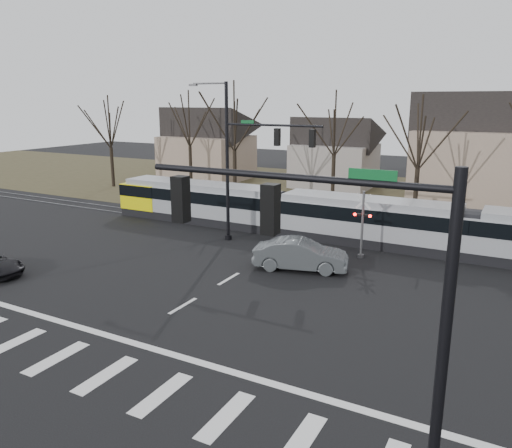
% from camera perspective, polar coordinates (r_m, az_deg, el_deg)
% --- Properties ---
extents(ground, '(140.00, 140.00, 0.00)m').
position_cam_1_polar(ground, '(21.74, -11.55, -11.00)').
color(ground, black).
extents(grass_verge, '(140.00, 28.00, 0.01)m').
position_cam_1_polar(grass_verge, '(49.53, 12.75, 3.09)').
color(grass_verge, '#38331E').
rests_on(grass_verge, ground).
extents(crosswalk, '(27.00, 2.60, 0.01)m').
position_cam_1_polar(crosswalk, '(19.21, -19.43, -15.07)').
color(crosswalk, silver).
rests_on(crosswalk, ground).
extents(stop_line, '(28.00, 0.35, 0.01)m').
position_cam_1_polar(stop_line, '(20.54, -14.82, -12.73)').
color(stop_line, silver).
rests_on(stop_line, ground).
extents(lane_dashes, '(0.18, 30.00, 0.01)m').
position_cam_1_polar(lane_dashes, '(34.74, 5.49, -1.21)').
color(lane_dashes, silver).
rests_on(lane_dashes, ground).
extents(rail_pair, '(90.00, 1.52, 0.06)m').
position_cam_1_polar(rail_pair, '(34.56, 5.36, -1.25)').
color(rail_pair, '#59595E').
rests_on(rail_pair, ground).
extents(tram, '(39.28, 2.92, 2.98)m').
position_cam_1_polar(tram, '(32.98, 12.43, 0.59)').
color(tram, gray).
rests_on(tram, ground).
extents(sedan, '(4.36, 6.02, 1.69)m').
position_cam_1_polar(sedan, '(27.47, 5.13, -3.51)').
color(sedan, '#505557').
rests_on(sedan, ground).
extents(signal_pole_near_right, '(6.72, 0.44, 8.00)m').
position_cam_1_polar(signal_pole_near_right, '(10.16, 10.23, -8.92)').
color(signal_pole_near_right, black).
rests_on(signal_pole_near_right, ground).
extents(signal_pole_far, '(9.28, 0.44, 10.20)m').
position_cam_1_polar(signal_pole_far, '(31.62, -0.84, 7.85)').
color(signal_pole_far, black).
rests_on(signal_pole_far, ground).
extents(rail_crossing_signal, '(1.08, 0.36, 4.00)m').
position_cam_1_polar(rail_crossing_signal, '(29.73, 12.04, -0.33)').
color(rail_crossing_signal, '#59595B').
rests_on(rail_crossing_signal, ground).
extents(tree_row, '(59.20, 7.20, 10.00)m').
position_cam_1_polar(tree_row, '(42.57, 13.49, 8.12)').
color(tree_row, black).
rests_on(tree_row, ground).
extents(house_a, '(9.72, 8.64, 8.60)m').
position_cam_1_polar(house_a, '(59.17, -5.64, 9.45)').
color(house_a, gray).
rests_on(house_a, ground).
extents(house_b, '(8.64, 7.56, 7.65)m').
position_cam_1_polar(house_b, '(54.25, 9.02, 8.42)').
color(house_b, gray).
rests_on(house_b, ground).
extents(house_c, '(10.80, 8.64, 10.10)m').
position_cam_1_polar(house_c, '(48.26, 23.85, 8.25)').
color(house_c, gray).
rests_on(house_c, ground).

